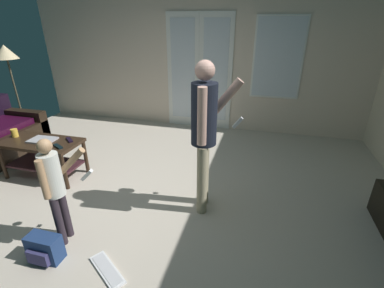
% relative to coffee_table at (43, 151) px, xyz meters
% --- Properties ---
extents(ground_plane, '(6.39, 5.35, 0.02)m').
position_rel_coffee_table_xyz_m(ground_plane, '(1.42, -0.18, -0.38)').
color(ground_plane, '#C1B4A3').
extents(wall_back_with_doors, '(6.39, 0.09, 2.59)m').
position_rel_coffee_table_xyz_m(wall_back_with_doors, '(1.48, 2.46, 0.90)').
color(wall_back_with_doors, beige).
rests_on(wall_back_with_doors, ground_plane).
extents(coffee_table, '(1.03, 0.50, 0.51)m').
position_rel_coffee_table_xyz_m(coffee_table, '(0.00, 0.00, 0.00)').
color(coffee_table, '#2F1F14').
rests_on(coffee_table, ground_plane).
extents(person_adult, '(0.50, 0.48, 1.63)m').
position_rel_coffee_table_xyz_m(person_adult, '(2.23, -0.13, 0.60)').
color(person_adult, tan).
rests_on(person_adult, ground_plane).
extents(person_child, '(0.39, 0.33, 1.06)m').
position_rel_coffee_table_xyz_m(person_child, '(1.06, -0.97, 0.27)').
color(person_child, '#2A222A').
rests_on(person_child, ground_plane).
extents(floor_lamp, '(0.38, 0.38, 1.59)m').
position_rel_coffee_table_xyz_m(floor_lamp, '(-1.46, 1.14, 1.02)').
color(floor_lamp, '#37372E').
rests_on(floor_lamp, ground_plane).
extents(backpack, '(0.29, 0.19, 0.25)m').
position_rel_coffee_table_xyz_m(backpack, '(1.04, -1.23, -0.25)').
color(backpack, navy).
rests_on(backpack, ground_plane).
extents(loose_keyboard, '(0.44, 0.35, 0.02)m').
position_rel_coffee_table_xyz_m(loose_keyboard, '(1.63, -1.20, -0.36)').
color(loose_keyboard, white).
rests_on(loose_keyboard, ground_plane).
extents(laptop_closed, '(0.33, 0.25, 0.02)m').
position_rel_coffee_table_xyz_m(laptop_closed, '(0.02, 0.02, 0.15)').
color(laptop_closed, '#B4B1B7').
rests_on(laptop_closed, coffee_table).
extents(cup_near_edge, '(0.08, 0.08, 0.11)m').
position_rel_coffee_table_xyz_m(cup_near_edge, '(-0.44, 0.04, 0.19)').
color(cup_near_edge, gold).
rests_on(cup_near_edge, coffee_table).
extents(tv_remote_black, '(0.17, 0.12, 0.02)m').
position_rel_coffee_table_xyz_m(tv_remote_black, '(0.35, -0.10, 0.15)').
color(tv_remote_black, black).
rests_on(tv_remote_black, coffee_table).
extents(dvd_remote_slim, '(0.16, 0.15, 0.02)m').
position_rel_coffee_table_xyz_m(dvd_remote_slim, '(0.36, 0.12, 0.15)').
color(dvd_remote_slim, black).
rests_on(dvd_remote_slim, coffee_table).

